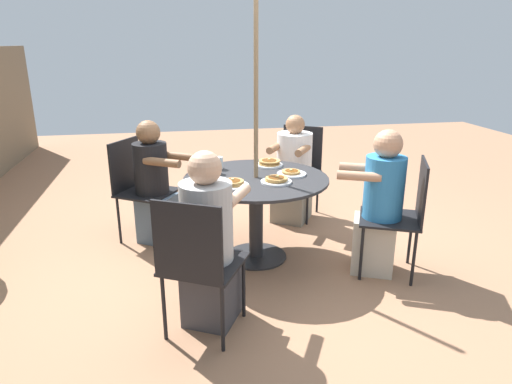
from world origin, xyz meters
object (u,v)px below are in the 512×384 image
(patio_table, at_px, (256,195))
(pancake_plate_a, at_px, (269,163))
(pancake_plate_b, at_px, (291,173))
(diner_north, at_px, (155,186))
(diner_south, at_px, (379,207))
(coffee_cup, at_px, (215,167))
(drinking_glass_a, at_px, (218,163))
(pancake_plate_d, at_px, (276,180))
(patio_chair_east, at_px, (197,260))
(pancake_plate_c, at_px, (233,184))
(diner_west, at_px, (293,174))
(diner_east, at_px, (209,246))
(patio_chair_south, at_px, (403,211))
(patio_chair_west, at_px, (299,165))
(patio_chair_north, at_px, (138,184))
(syrup_bottle, at_px, (205,164))

(patio_table, height_order, pancake_plate_a, pancake_plate_a)
(pancake_plate_b, bearing_deg, diner_north, 66.05)
(diner_south, distance_m, pancake_plate_b, 0.75)
(patio_table, xyz_separation_m, coffee_cup, (0.18, 0.31, 0.20))
(pancake_plate_b, distance_m, drinking_glass_a, 0.65)
(pancake_plate_d, height_order, coffee_cup, coffee_cup)
(patio_chair_east, xyz_separation_m, pancake_plate_c, (0.81, -0.33, 0.20))
(patio_chair_east, height_order, coffee_cup, patio_chair_east)
(diner_west, bearing_deg, patio_chair_east, 92.79)
(diner_west, xyz_separation_m, pancake_plate_c, (-1.03, 0.75, 0.25))
(diner_north, relative_size, drinking_glass_a, 10.74)
(diner_east, distance_m, pancake_plate_d, 0.93)
(patio_chair_south, height_order, patio_chair_west, same)
(patio_chair_east, relative_size, diner_west, 0.86)
(diner_north, height_order, diner_west, diner_north)
(patio_chair_north, height_order, syrup_bottle, patio_chair_north)
(diner_west, relative_size, pancake_plate_d, 4.45)
(patio_chair_north, height_order, diner_north, diner_north)
(patio_chair_west, bearing_deg, patio_chair_east, 92.57)
(pancake_plate_b, height_order, coffee_cup, coffee_cup)
(patio_chair_south, xyz_separation_m, pancake_plate_b, (0.50, 0.76, 0.20))
(patio_chair_north, height_order, coffee_cup, patio_chair_north)
(syrup_bottle, bearing_deg, diner_east, 176.56)
(patio_chair_south, xyz_separation_m, pancake_plate_a, (0.81, 0.88, 0.21))
(diner_north, relative_size, patio_chair_east, 1.21)
(diner_north, xyz_separation_m, diner_west, (0.30, -1.37, -0.04))
(pancake_plate_a, bearing_deg, patio_chair_south, -132.84)
(pancake_plate_a, bearing_deg, patio_chair_west, -35.41)
(patio_chair_south, distance_m, diner_south, 0.18)
(diner_north, relative_size, pancake_plate_c, 4.61)
(pancake_plate_a, xyz_separation_m, syrup_bottle, (-0.07, 0.57, 0.04))
(patio_chair_west, bearing_deg, pancake_plate_b, 103.85)
(diner_north, height_order, diner_east, diner_east)
(patio_table, xyz_separation_m, pancake_plate_a, (0.33, -0.18, 0.17))
(diner_east, distance_m, pancake_plate_c, 0.73)
(patio_table, height_order, coffee_cup, coffee_cup)
(diner_north, height_order, pancake_plate_a, diner_north)
(patio_chair_north, xyz_separation_m, diner_south, (-1.02, -1.88, 0.01))
(patio_chair_east, xyz_separation_m, coffee_cup, (1.20, -0.23, 0.24))
(patio_chair_west, distance_m, pancake_plate_a, 0.81)
(pancake_plate_d, bearing_deg, diner_east, 139.57)
(patio_chair_north, xyz_separation_m, coffee_cup, (-0.44, -0.67, 0.24))
(diner_south, bearing_deg, patio_table, 90.00)
(diner_north, height_order, drinking_glass_a, diner_north)
(patio_chair_north, relative_size, patio_chair_west, 1.00)
(diner_west, bearing_deg, diner_north, 45.53)
(diner_east, relative_size, pancake_plate_d, 4.77)
(pancake_plate_b, relative_size, pancake_plate_d, 1.00)
(diner_north, height_order, patio_chair_east, diner_north)
(patio_chair_south, bearing_deg, diner_north, 86.57)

